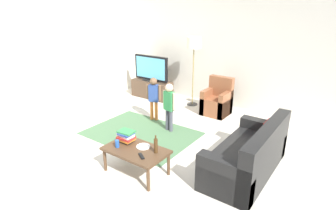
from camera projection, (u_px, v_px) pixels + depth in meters
ground at (150, 146)px, 5.29m from camera, size 7.80×7.80×0.00m
wall_back at (222, 53)px, 7.11m from camera, size 6.00×0.12×2.70m
wall_left at (49, 58)px, 6.46m from camera, size 0.12×6.00×2.70m
area_rug at (141, 133)px, 5.79m from camera, size 2.20×1.60×0.01m
tv_stand at (152, 89)px, 7.93m from camera, size 1.20×0.44×0.50m
tv at (151, 69)px, 7.71m from camera, size 1.10×0.28×0.71m
couch at (251, 157)px, 4.34m from camera, size 0.80×1.80×0.86m
armchair at (217, 102)px, 6.74m from camera, size 0.60×0.60×0.90m
floor_lamp at (194, 46)px, 6.91m from camera, size 0.36×0.36×1.78m
child_near_tv at (154, 95)px, 6.27m from camera, size 0.32×0.18×1.01m
child_center at (169, 103)px, 5.72m from camera, size 0.34×0.17×1.03m
coffee_table at (136, 152)px, 4.33m from camera, size 1.00×0.60×0.42m
book_stack at (126, 136)px, 4.52m from camera, size 0.30×0.23×0.19m
bottle at (156, 146)px, 4.17m from camera, size 0.06×0.06×0.29m
tv_remote at (141, 156)px, 4.10m from camera, size 0.17×0.13×0.02m
soda_can at (117, 144)px, 4.35m from camera, size 0.07×0.07×0.12m
plate at (143, 147)px, 4.37m from camera, size 0.22×0.22×0.02m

